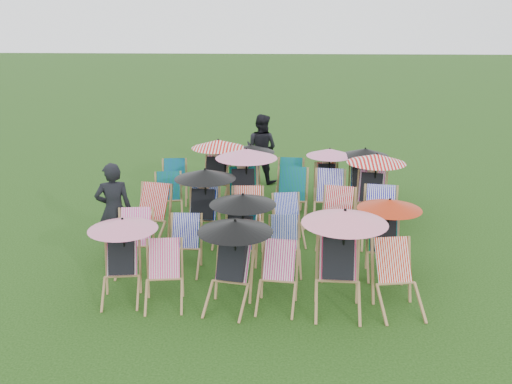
{
  "coord_description": "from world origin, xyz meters",
  "views": [
    {
      "loc": [
        0.38,
        -9.53,
        3.98
      ],
      "look_at": [
        -0.14,
        0.25,
        0.9
      ],
      "focal_mm": 40.0,
      "sensor_mm": 36.0,
      "label": 1
    }
  ],
  "objects_px": {
    "person_left": "(114,210)",
    "person_rear": "(261,148)",
    "deckchair_5": "(398,279)",
    "deckchair_29": "(362,175)",
    "deckchair_0": "(121,258)"
  },
  "relations": [
    {
      "from": "person_left",
      "to": "person_rear",
      "type": "xyz_separation_m",
      "value": [
        2.27,
        4.63,
        0.02
      ]
    },
    {
      "from": "person_left",
      "to": "person_rear",
      "type": "height_order",
      "value": "person_rear"
    },
    {
      "from": "deckchair_5",
      "to": "person_rear",
      "type": "height_order",
      "value": "person_rear"
    },
    {
      "from": "deckchair_0",
      "to": "deckchair_5",
      "type": "xyz_separation_m",
      "value": [
        3.92,
        -0.16,
        -0.16
      ]
    },
    {
      "from": "person_rear",
      "to": "deckchair_29",
      "type": "bearing_deg",
      "value": 171.07
    },
    {
      "from": "person_left",
      "to": "person_rear",
      "type": "bearing_deg",
      "value": -132.64
    },
    {
      "from": "deckchair_0",
      "to": "person_left",
      "type": "height_order",
      "value": "person_left"
    },
    {
      "from": "person_left",
      "to": "deckchair_5",
      "type": "bearing_deg",
      "value": 143.35
    },
    {
      "from": "deckchair_29",
      "to": "person_left",
      "type": "height_order",
      "value": "person_left"
    },
    {
      "from": "deckchair_5",
      "to": "deckchair_29",
      "type": "bearing_deg",
      "value": 79.67
    },
    {
      "from": "deckchair_29",
      "to": "deckchair_5",
      "type": "bearing_deg",
      "value": -86.62
    },
    {
      "from": "person_left",
      "to": "deckchair_29",
      "type": "bearing_deg",
      "value": -162.38
    },
    {
      "from": "deckchair_0",
      "to": "deckchair_29",
      "type": "distance_m",
      "value": 6.05
    },
    {
      "from": "deckchair_0",
      "to": "deckchair_5",
      "type": "relative_size",
      "value": 1.26
    },
    {
      "from": "deckchair_29",
      "to": "person_left",
      "type": "relative_size",
      "value": 0.73
    }
  ]
}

